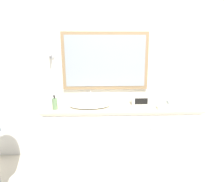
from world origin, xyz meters
The scene contains 10 objects.
ground_plane centered at (0.00, 0.00, 0.00)m, with size 14.00×14.00×0.00m, color beige.
wall_back centered at (-0.01, 0.62, 1.28)m, with size 8.00×0.18×2.55m.
vanity_counter centered at (0.00, 0.30, 0.45)m, with size 2.03×0.59×0.89m.
sink_basin centered at (-0.43, 0.28, 0.91)m, with size 0.53×0.38×0.16m.
soap_bottle centered at (-0.86, 0.16, 0.97)m, with size 0.07×0.07×0.19m.
appliance_box centered at (0.26, 0.33, 0.96)m, with size 0.24×0.14×0.13m.
picture_frame centered at (0.50, 0.36, 0.95)m, with size 0.10×0.01×0.11m.
hand_towel_near_sink centered at (0.72, 0.36, 0.91)m, with size 0.14×0.14×0.04m.
hand_towel_far_corner centered at (0.53, 0.14, 0.91)m, with size 0.17×0.12×0.03m.
metal_tray centered at (0.86, 0.21, 0.90)m, with size 0.14×0.10×0.01m.
Camera 1 is at (-0.22, -2.29, 1.71)m, focal length 32.00 mm.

